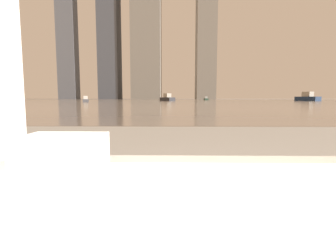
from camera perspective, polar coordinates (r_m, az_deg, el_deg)
The scene contains 10 objects.
towel_stack at distance 0.87m, azimuth -21.87°, elevation -5.83°, with size 0.24×0.18×0.12m.
harbor_water at distance 62.00m, azimuth 1.11°, elevation 5.52°, with size 180.00×110.00×0.01m.
harbor_boat_0 at distance 46.83m, azimuth -17.48°, elevation 5.45°, with size 1.77×2.91×1.03m.
harbor_boat_1 at distance 59.11m, azimuth -0.15°, elevation 6.06°, with size 3.60×4.63×1.68m.
harbor_boat_2 at distance 66.97m, azimuth 28.09°, elevation 5.47°, with size 3.88×5.78×2.05m.
harbor_boat_3 at distance 76.04m, azimuth 8.28°, elevation 5.88°, with size 1.09×2.90×1.08m.
skyline_tower_0 at distance 130.48m, azimuth -21.16°, elevation 19.22°, with size 7.80×6.16×62.01m.
skyline_tower_1 at distance 125.49m, azimuth -12.71°, elevation 20.97°, with size 8.59×10.47×66.00m.
skyline_tower_2 at distance 123.47m, azimuth -4.73°, elevation 22.41°, with size 12.58×13.44×70.42m.
skyline_tower_3 at distance 124.76m, azimuth 8.33°, elevation 23.88°, with size 8.22×11.46×77.46m.
Camera 1 is at (0.01, 0.01, 0.78)m, focal length 28.00 mm.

